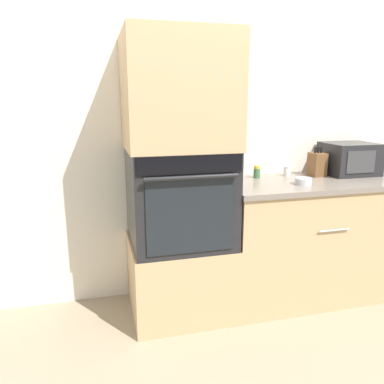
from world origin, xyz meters
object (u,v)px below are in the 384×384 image
Objects in this scene: condiment_jar_near at (287,171)px; microwave at (349,159)px; wall_oven at (179,196)px; condiment_jar_mid at (257,172)px; bowl at (303,181)px; knife_block at (317,164)px.

microwave is at bearing -6.11° from condiment_jar_near.
condiment_jar_mid is at bearing 15.59° from wall_oven.
knife_block is at bearing 43.78° from bowl.
wall_oven is 1.70× the size of microwave.
microwave reaches higher than condiment_jar_mid.
condiment_jar_near is (-0.49, 0.05, -0.08)m from microwave.
condiment_jar_mid is (-0.47, 0.04, -0.04)m from knife_block.
condiment_jar_mid is at bearing 176.86° from microwave.
microwave is 0.59m from bowl.
bowl is (-0.26, -0.25, -0.07)m from knife_block.
microwave is 0.28m from knife_block.
microwave is at bearing -0.24° from knife_block.
knife_block is 2.40× the size of condiment_jar_mid.
knife_block is (1.08, 0.13, 0.15)m from wall_oven.
bowl is 1.54× the size of condiment_jar_near.
condiment_jar_mid is (-0.21, 0.29, 0.02)m from bowl.
condiment_jar_mid reaches higher than condiment_jar_near.
wall_oven reaches higher than condiment_jar_near.
condiment_jar_mid is (-0.25, -0.01, 0.01)m from condiment_jar_near.
knife_block reaches higher than bowl.
microwave is at bearing -3.14° from condiment_jar_mid.
wall_oven reaches higher than knife_block.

